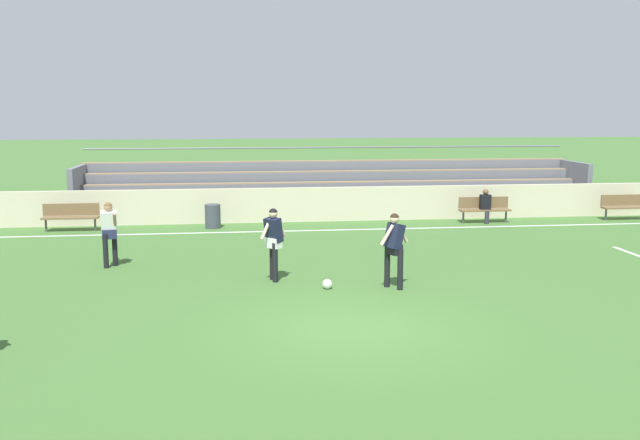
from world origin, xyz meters
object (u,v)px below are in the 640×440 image
bleacher_stand (337,185)px  player_dark_on_ball (273,238)px  player_dark_overlapping (394,244)px  trash_bin (213,216)px  player_white_challenging (109,229)px  bench_near_bin (626,205)px  spectator_seated (486,203)px  bench_near_wall_gap (484,207)px  bench_far_right (71,215)px  soccer_ball (327,284)px

bleacher_stand → player_dark_on_ball: size_ratio=11.53×
player_dark_overlapping → player_dark_on_ball: bearing=158.9°
trash_bin → player_white_challenging: player_white_challenging is taller
bench_near_bin → player_white_challenging: size_ratio=1.08×
player_dark_overlapping → player_white_challenging: bearing=156.2°
spectator_seated → bench_near_wall_gap: bearing=90.0°
player_dark_on_ball → bleacher_stand: bearing=74.2°
trash_bin → spectator_seated: 9.49m
bleacher_stand → spectator_seated: 5.95m
bench_near_wall_gap → player_dark_on_ball: size_ratio=1.05×
spectator_seated → player_dark_on_ball: (-7.84, -7.32, 0.32)m
bench_far_right → bench_near_bin: bearing=0.0°
bench_far_right → soccer_ball: bench_far_right is taller
bench_far_right → player_dark_on_ball: bearing=-49.9°
bleacher_stand → player_white_challenging: size_ratio=11.90×
player_dark_overlapping → bench_near_bin: bearing=38.8°
player_dark_on_ball → player_dark_overlapping: bearing=-21.1°
bench_near_wall_gap → trash_bin: bearing=180.0°
bench_near_wall_gap → player_dark_overlapping: (-5.21, -8.45, 0.47)m
spectator_seated → player_dark_on_ball: bearing=-137.0°
bench_far_right → player_white_challenging: bearing=-68.1°
bench_near_wall_gap → bench_far_right: size_ratio=1.00×
bench_near_bin → trash_bin: (-14.80, 0.00, -0.14)m
player_dark_overlapping → bench_far_right: bearing=136.4°
player_dark_on_ball → soccer_ball: 1.71m
bench_far_right → spectator_seated: bearing=-0.5°
bench_far_right → player_dark_overlapping: size_ratio=1.06×
bench_near_wall_gap → soccer_ball: 10.69m
bleacher_stand → player_dark_overlapping: 11.88m
bleacher_stand → player_white_challenging: (-7.11, -8.93, -0.04)m
trash_bin → soccer_ball: trash_bin is taller
bench_near_wall_gap → trash_bin: bench_near_wall_gap is taller
bench_near_wall_gap → player_white_challenging: (-11.89, -5.51, 0.44)m
trash_bin → player_dark_on_ball: (1.65, -7.44, 0.62)m
trash_bin → player_white_challenging: size_ratio=0.49×
player_dark_on_ball → player_white_challenging: (-4.05, 1.93, -0.04)m
bench_near_bin → player_dark_on_ball: 15.12m
bench_near_bin → player_dark_overlapping: size_ratio=1.06×
spectator_seated → player_white_challenging: 13.06m
bleacher_stand → player_white_challenging: bearing=-128.5°
trash_bin → player_white_challenging: (-2.40, -5.51, 0.58)m
bleacher_stand → bench_near_bin: size_ratio=10.97×
trash_bin → player_dark_on_ball: bearing=-77.5°
bench_near_wall_gap → player_dark_on_ball: 10.82m
trash_bin → spectator_seated: (9.49, -0.12, 0.30)m
bench_near_bin → bench_near_wall_gap: bearing=180.0°
bench_far_right → player_dark_overlapping: bearing=-43.6°
bench_near_wall_gap → trash_bin: size_ratio=2.23×
spectator_seated → trash_bin: bearing=179.3°
bench_far_right → player_white_challenging: (2.21, -5.51, 0.44)m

